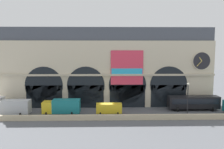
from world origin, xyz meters
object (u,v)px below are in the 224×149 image
box_truck_midwest (62,106)px  bus_east (193,102)px  van_center (109,108)px  box_truck_west (12,107)px  street_lamp_quayside (188,96)px

box_truck_midwest → bus_east: size_ratio=0.68×
van_center → bus_east: bearing=8.4°
van_center → box_truck_west: bearing=-179.0°
box_truck_midwest → street_lamp_quayside: street_lamp_quayside is taller
van_center → bus_east: size_ratio=0.47×
box_truck_west → bus_east: bearing=4.6°
street_lamp_quayside → bus_east: bearing=59.2°
box_truck_west → van_center: (19.66, 0.35, -0.45)m
box_truck_west → bus_east: box_truck_west is taller
bus_east → street_lamp_quayside: 7.18m
box_truck_west → bus_east: 38.31m
box_truck_west → van_center: bearing=1.0°
box_truck_west → box_truck_midwest: bearing=1.7°
box_truck_west → box_truck_midwest: same height
box_truck_west → bus_east: (38.19, 3.07, 0.08)m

